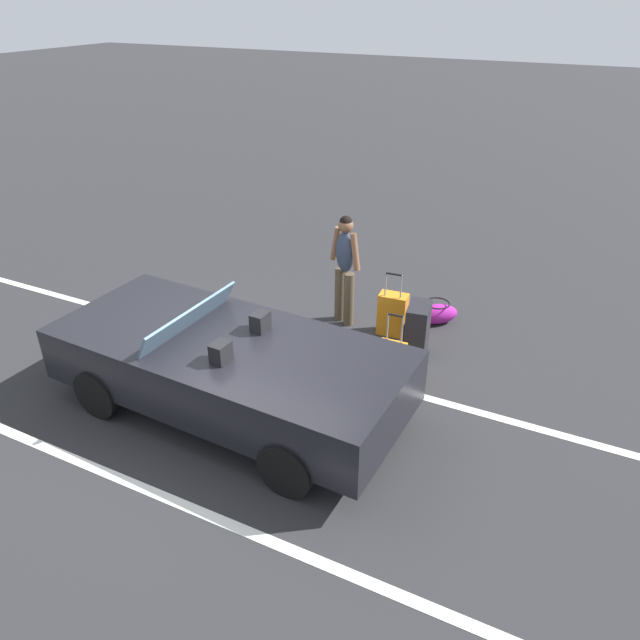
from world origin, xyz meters
The scene contains 9 objects.
ground_plane centered at (0.00, 0.00, 0.00)m, with size 80.00×80.00×0.00m, color #28282B.
lot_line_near centered at (0.00, -1.21, 0.00)m, with size 18.00×0.12×0.01m, color silver.
lot_line_mid centered at (0.00, 1.49, 0.00)m, with size 18.00×0.12×0.01m, color silver.
convertible_car centered at (0.21, -0.01, 0.59)m, with size 4.21×1.97×1.24m.
suitcase_large_black centered at (-1.56, -2.11, 0.37)m, with size 0.36×0.52×0.74m.
suitcase_medium_bright centered at (-1.08, -2.49, 0.31)m, with size 0.42×0.27×0.98m.
suitcase_small_carryon centered at (-1.45, -1.43, 0.25)m, with size 0.35×0.23×0.89m.
duffel_bag centered at (-1.56, -3.06, 0.16)m, with size 0.70×0.61×0.34m.
traveler_person centered at (-0.32, -2.50, 0.93)m, with size 0.58×0.33×1.65m.
Camera 1 is at (-3.44, 4.61, 4.37)m, focal length 33.36 mm.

